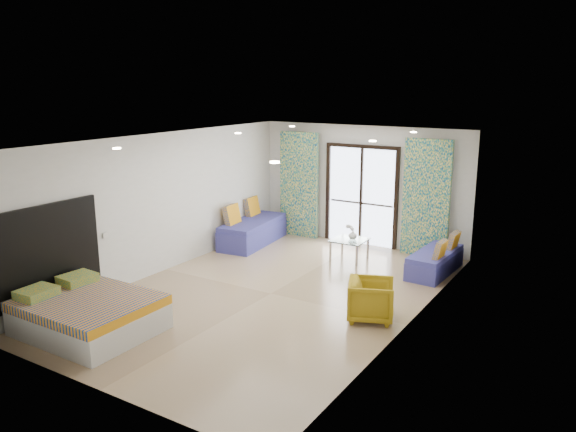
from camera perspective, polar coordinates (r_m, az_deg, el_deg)
The scene contains 24 objects.
floor at distance 9.98m, azimuth -1.74°, elevation -7.88°, with size 5.00×7.50×0.01m, color #937657, non-canonical shape.
ceiling at distance 9.34m, azimuth -1.86°, elevation 7.74°, with size 5.00×7.50×0.01m, color silver, non-canonical shape.
wall_back at distance 12.79m, azimuth 7.53°, elevation 3.08°, with size 5.00×0.01×2.70m, color silver, non-canonical shape.
wall_front at distance 6.90m, azimuth -19.39°, elevation -6.63°, with size 5.00×0.01×2.70m, color silver, non-canonical shape.
wall_left at distance 11.11m, azimuth -12.61°, elevation 1.30°, with size 0.01×7.50×2.70m, color silver, non-canonical shape.
wall_right at distance 8.49m, azimuth 12.42°, elevation -2.44°, with size 0.01×7.50×2.70m, color silver, non-canonical shape.
balcony_door at distance 12.78m, azimuth 7.47°, elevation 2.65°, with size 1.76×0.08×2.28m.
balcony_rail at distance 12.85m, azimuth 7.44°, elevation 1.31°, with size 1.52×0.03×0.04m, color #595451.
curtain_left at distance 13.36m, azimuth 1.13°, elevation 3.19°, with size 1.00×0.10×2.50m, color silver.
curtain_right at distance 12.10m, azimuth 13.86°, elevation 1.73°, with size 1.00×0.10×2.50m, color silver.
downlight_a at distance 8.76m, azimuth -17.00°, elevation 6.59°, with size 0.12×0.12×0.02m, color #FFE0B2.
downlight_b at distance 6.92m, azimuth -1.36°, elevation 5.49°, with size 0.12×0.12×0.02m, color #FFE0B2.
downlight_c at distance 10.96m, azimuth -5.10°, elevation 8.39°, with size 0.12×0.12×0.02m, color #FFE0B2.
downlight_d at distance 9.56m, azimuth 8.60°, elevation 7.55°, with size 0.12×0.12×0.02m, color #FFE0B2.
downlight_e at distance 12.61m, azimuth 0.41°, elevation 9.10°, with size 0.12×0.12×0.02m, color #FFE0B2.
downlight_f at distance 11.41m, azimuth 12.63°, elevation 8.32°, with size 0.12×0.12×0.02m, color #FFE0B2.
headboard at distance 9.48m, azimuth -23.76°, elevation -3.50°, with size 0.06×2.10×1.50m, color black.
switch_plate at distance 10.21m, azimuth -18.06°, elevation -1.86°, with size 0.02×0.10×0.10m, color silver.
bed at distance 8.97m, azimuth -19.65°, elevation -9.33°, with size 1.90×1.55×0.66m.
daybed_left at distance 12.93m, azimuth -3.65°, elevation -1.47°, with size 1.00×2.07×0.98m.
daybed_right at distance 11.30m, azimuth 14.75°, elevation -4.44°, with size 0.69×1.61×0.78m.
coffee_table at distance 11.74m, azimuth 6.27°, elevation -2.60°, with size 0.70×0.70×0.78m.
vase at distance 11.74m, azimuth 6.60°, elevation -1.90°, with size 0.18×0.19×0.18m, color white.
armchair at distance 8.92m, azimuth 8.45°, elevation -8.23°, with size 0.69×0.64×0.71m, color #A58415.
Camera 1 is at (5.15, -7.74, 3.63)m, focal length 35.00 mm.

